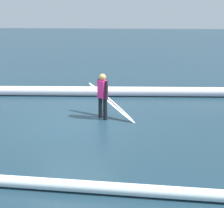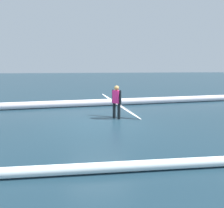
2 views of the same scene
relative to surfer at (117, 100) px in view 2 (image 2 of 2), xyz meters
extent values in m
plane|color=#1A3340|center=(0.88, 0.68, -0.84)|extent=(134.29, 134.29, 0.00)
cylinder|color=black|center=(0.09, -0.11, -0.49)|extent=(0.14, 0.14, 0.71)
cylinder|color=black|center=(-0.09, 0.11, -0.49)|extent=(0.14, 0.14, 0.71)
cube|color=#D82672|center=(0.00, 0.00, 0.16)|extent=(0.37, 0.39, 0.58)
sphere|color=tan|center=(0.00, 0.00, 0.55)|extent=(0.22, 0.22, 0.22)
cylinder|color=black|center=(0.14, -0.16, 0.16)|extent=(0.09, 0.12, 0.62)
cylinder|color=black|center=(-0.14, 0.16, 0.16)|extent=(0.09, 0.15, 0.62)
ellipsoid|color=white|center=(-0.25, -0.21, -0.32)|extent=(1.80, 1.37, 1.08)
ellipsoid|color=black|center=(-0.25, -0.21, -0.32)|extent=(1.38, 1.02, 0.87)
cylinder|color=white|center=(-2.08, -3.32, -0.64)|extent=(21.27, 1.87, 0.40)
cylinder|color=white|center=(2.09, 4.69, -0.72)|extent=(24.15, 1.21, 0.24)
camera|label=1|loc=(-1.34, 10.67, 2.55)|focal=54.46mm
camera|label=2|loc=(1.56, 8.93, 1.50)|focal=32.80mm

